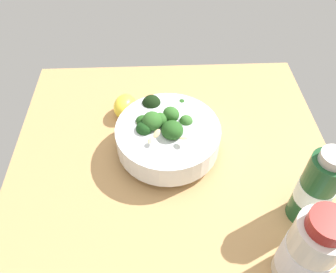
% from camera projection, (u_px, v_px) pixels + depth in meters
% --- Properties ---
extents(ground_plane, '(0.62, 0.62, 0.05)m').
position_uv_depth(ground_plane, '(172.00, 170.00, 0.66)').
color(ground_plane, tan).
extents(bowl_of_broccoli, '(0.20, 0.20, 0.10)m').
position_uv_depth(bowl_of_broccoli, '(167.00, 135.00, 0.63)').
color(bowl_of_broccoli, white).
rests_on(bowl_of_broccoli, ground_plane).
extents(lemon_wedge, '(0.07, 0.06, 0.05)m').
position_uv_depth(lemon_wedge, '(125.00, 106.00, 0.71)').
color(lemon_wedge, yellow).
rests_on(lemon_wedge, ground_plane).
extents(bottle_tall, '(0.07, 0.07, 0.16)m').
position_uv_depth(bottle_tall, '(308.00, 252.00, 0.45)').
color(bottle_tall, beige).
rests_on(bottle_tall, ground_plane).
extents(bottle_short, '(0.06, 0.06, 0.16)m').
position_uv_depth(bottle_short, '(316.00, 189.00, 0.51)').
color(bottle_short, '#194723').
rests_on(bottle_short, ground_plane).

